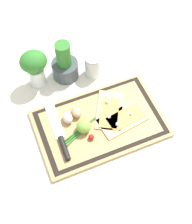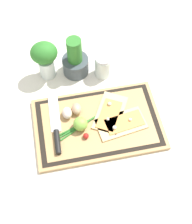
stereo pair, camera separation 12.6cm
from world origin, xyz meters
TOP-DOWN VIEW (x-y plane):
  - ground_plane at (0.00, 0.00)m, footprint 6.00×6.00m
  - cutting_board at (0.00, 0.00)m, footprint 0.51×0.32m
  - pizza_slice_near at (0.09, -0.02)m, footprint 0.21×0.13m
  - pizza_slice_far at (0.06, 0.03)m, footprint 0.18×0.21m
  - knife at (-0.17, -0.01)m, footprint 0.05×0.28m
  - egg_brown at (-0.07, 0.07)m, footprint 0.04×0.05m
  - egg_pink at (-0.12, 0.06)m, footprint 0.04×0.05m
  - lime at (-0.07, -0.01)m, footprint 0.06×0.06m
  - cherry_tomato_red at (-0.06, -0.05)m, footprint 0.02×0.02m
  - scallion_bunch at (-0.02, 0.02)m, footprint 0.29×0.15m
  - herb_pot at (-0.04, 0.29)m, footprint 0.12×0.12m
  - sauce_jar at (0.07, 0.26)m, footprint 0.07×0.07m
  - herb_glass at (-0.17, 0.30)m, footprint 0.11×0.10m

SIDE VIEW (x-z plane):
  - ground_plane at x=0.00m, z-range 0.00..0.00m
  - cutting_board at x=0.00m, z-range 0.00..0.02m
  - scallion_bunch at x=-0.02m, z-range 0.02..0.03m
  - pizza_slice_near at x=0.09m, z-range 0.01..0.04m
  - pizza_slice_far at x=0.06m, z-range 0.01..0.04m
  - knife at x=-0.17m, z-range 0.02..0.04m
  - cherry_tomato_red at x=-0.06m, z-range 0.02..0.04m
  - egg_brown at x=-0.07m, z-range 0.02..0.06m
  - egg_pink at x=-0.12m, z-range 0.02..0.06m
  - sauce_jar at x=0.07m, z-range -0.01..0.10m
  - lime at x=-0.07m, z-range 0.02..0.08m
  - herb_pot at x=-0.04m, z-range -0.03..0.16m
  - herb_glass at x=-0.17m, z-range 0.02..0.21m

